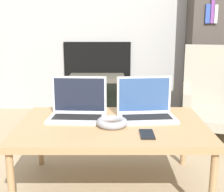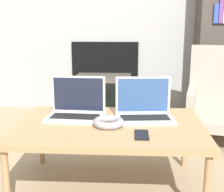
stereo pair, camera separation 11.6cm
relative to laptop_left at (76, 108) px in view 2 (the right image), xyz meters
The scene contains 7 objects.
table 0.25m from the laptop_left, 29.22° to the right, with size 1.07×0.71×0.40m.
laptop_left is the anchor object (origin of this frame).
laptop_right 0.41m from the laptop_left, ahead, with size 0.36×0.24×0.24m.
headphones 0.26m from the laptop_left, 36.29° to the right, with size 0.18×0.18×0.04m.
phone 0.49m from the laptop_left, 37.95° to the right, with size 0.07×0.14×0.01m.
tv 1.45m from the laptop_left, 88.25° to the left, with size 0.58×0.39×0.42m.
armchair 1.38m from the laptop_left, 36.04° to the left, with size 0.70×0.74×0.77m.
Camera 2 is at (0.12, -1.48, 0.97)m, focal length 50.00 mm.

